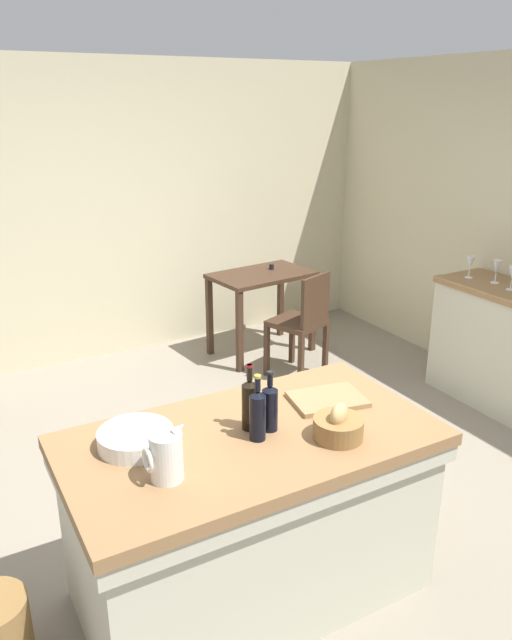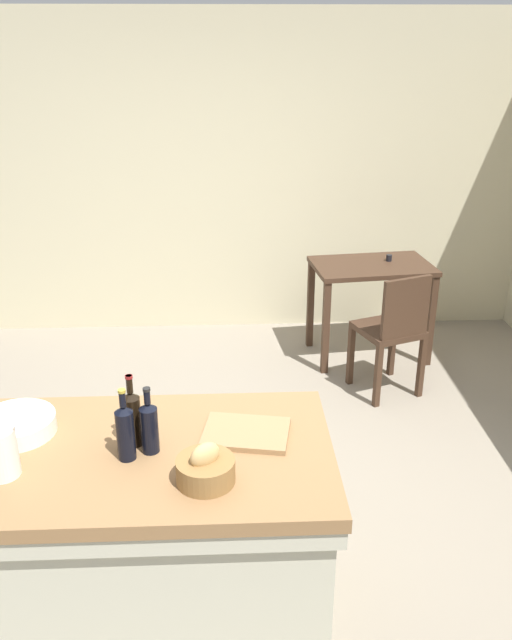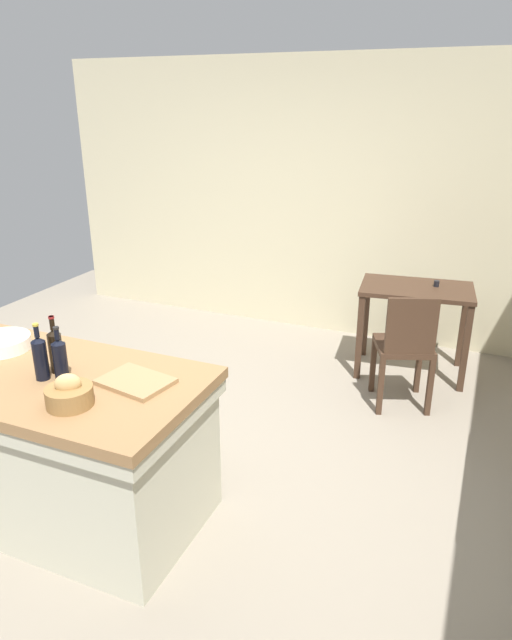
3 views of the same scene
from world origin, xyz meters
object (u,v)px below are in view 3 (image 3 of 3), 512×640
object	(u,v)px
writing_desk	(416,302)
cutting_board	(136,382)
wine_bottle_green	(40,357)
wash_bowl	(2,343)
bread_basket	(69,394)
wine_bottle_amber	(56,350)
wooden_chair	(405,346)
wine_bottle_dark	(60,358)
island_table	(58,440)

from	to	relation	value
writing_desk	cutting_board	distance (m)	2.71
wine_bottle_green	writing_desk	bearing A→B (deg)	59.92
wash_bowl	bread_basket	distance (m)	0.87
wine_bottle_amber	wine_bottle_green	distance (m)	0.10
writing_desk	wooden_chair	size ratio (longest dim) A/B	1.04
wash_bowl	wine_bottle_amber	size ratio (longest dim) A/B	1.03
writing_desk	wine_bottle_dark	xyz separation A→B (m)	(-1.43, -2.58, 0.34)
wine_bottle_amber	wooden_chair	bearing A→B (deg)	50.86
island_table	bread_basket	world-z (taller)	bread_basket
wash_bowl	wine_bottle_green	distance (m)	0.53
island_table	wine_bottle_green	size ratio (longest dim) A/B	5.41
island_table	wine_bottle_amber	size ratio (longest dim) A/B	5.28
wash_bowl	wine_bottle_green	bearing A→B (deg)	-22.77
cutting_board	wine_bottle_amber	distance (m)	0.47
writing_desk	bread_basket	distance (m)	3.05
island_table	bread_basket	xyz separation A→B (m)	(0.32, -0.21, 0.45)
writing_desk	wine_bottle_amber	xyz separation A→B (m)	(-1.51, -2.53, 0.35)
bread_basket	cutting_board	distance (m)	0.34
wash_bowl	wine_bottle_amber	world-z (taller)	wine_bottle_amber
cutting_board	wine_bottle_dark	size ratio (longest dim) A/B	1.23
cutting_board	wooden_chair	bearing A→B (deg)	59.65
wine_bottle_amber	wine_bottle_green	bearing A→B (deg)	-98.58
writing_desk	bread_basket	world-z (taller)	bread_basket
wine_bottle_dark	wine_bottle_amber	bearing A→B (deg)	143.64
bread_basket	wine_bottle_green	size ratio (longest dim) A/B	0.72
wash_bowl	bread_basket	bearing A→B (deg)	-24.76
island_table	writing_desk	size ratio (longest dim) A/B	1.72
wine_bottle_dark	cutting_board	bearing A→B (deg)	13.83
wine_bottle_green	wine_bottle_amber	bearing A→B (deg)	81.42
wooden_chair	wine_bottle_dark	size ratio (longest dim) A/B	3.23
writing_desk	wine_bottle_green	bearing A→B (deg)	-120.08
cutting_board	wine_bottle_green	size ratio (longest dim) A/B	1.15
writing_desk	wash_bowl	distance (m)	3.15
island_table	wash_bowl	bearing A→B (deg)	161.67
wooden_chair	wine_bottle_amber	size ratio (longest dim) A/B	2.95
wash_bowl	wine_bottle_amber	distance (m)	0.52
bread_basket	island_table	bearing A→B (deg)	146.80
island_table	wine_bottle_green	distance (m)	0.52
island_table	cutting_board	bearing A→B (deg)	10.99
island_table	bread_basket	bearing A→B (deg)	-33.20
writing_desk	wooden_chair	xyz separation A→B (m)	(0.03, -0.64, -0.14)
writing_desk	wash_bowl	world-z (taller)	wash_bowl
island_table	wine_bottle_green	world-z (taller)	wine_bottle_green
bread_basket	wine_bottle_green	xyz separation A→B (m)	(-0.31, 0.16, 0.07)
cutting_board	wine_bottle_amber	size ratio (longest dim) A/B	1.12
island_table	wooden_chair	bearing A→B (deg)	51.21
island_table	cutting_board	distance (m)	0.64
wine_bottle_dark	wine_bottle_green	distance (m)	0.10
cutting_board	island_table	bearing A→B (deg)	-169.01
island_table	wine_bottle_dark	size ratio (longest dim) A/B	5.80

